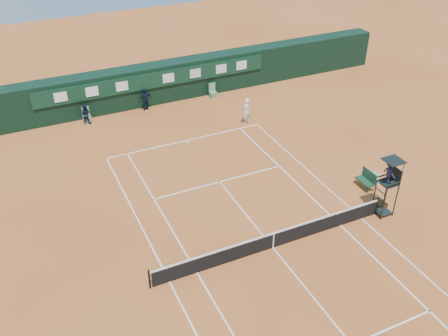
# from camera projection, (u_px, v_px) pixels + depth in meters

# --- Properties ---
(ground) EXTENTS (90.00, 90.00, 0.00)m
(ground) POSITION_uv_depth(u_px,v_px,m) (273.00, 248.00, 24.95)
(ground) COLOR #BF652D
(ground) RESTS_ON ground
(court_lines) EXTENTS (11.05, 23.85, 0.01)m
(court_lines) POSITION_uv_depth(u_px,v_px,m) (273.00, 247.00, 24.95)
(court_lines) COLOR white
(court_lines) RESTS_ON ground
(tennis_net) EXTENTS (12.90, 0.10, 1.10)m
(tennis_net) POSITION_uv_depth(u_px,v_px,m) (273.00, 240.00, 24.67)
(tennis_net) COLOR black
(tennis_net) RESTS_ON ground
(back_wall) EXTENTS (40.00, 1.65, 3.00)m
(back_wall) POSITION_uv_depth(u_px,v_px,m) (153.00, 83.00, 38.38)
(back_wall) COLOR black
(back_wall) RESTS_ON ground
(linesman_chair_left) EXTENTS (0.55, 0.50, 1.15)m
(linesman_chair_left) POSITION_uv_depth(u_px,v_px,m) (87.00, 118.00, 36.11)
(linesman_chair_left) COLOR #639871
(linesman_chair_left) RESTS_ON ground
(linesman_chair_right) EXTENTS (0.55, 0.50, 1.15)m
(linesman_chair_right) POSITION_uv_depth(u_px,v_px,m) (213.00, 94.00, 39.67)
(linesman_chair_right) COLOR #5A8968
(linesman_chair_right) RESTS_ON ground
(umpire_chair) EXTENTS (0.96, 0.95, 3.42)m
(umpire_chair) POSITION_uv_depth(u_px,v_px,m) (389.00, 176.00, 25.93)
(umpire_chair) COLOR black
(umpire_chair) RESTS_ON ground
(player_bench) EXTENTS (0.56, 1.20, 1.10)m
(player_bench) POSITION_uv_depth(u_px,v_px,m) (367.00, 179.00, 29.05)
(player_bench) COLOR #173925
(player_bench) RESTS_ON ground
(tennis_bag) EXTENTS (0.48, 0.83, 0.29)m
(tennis_bag) POSITION_uv_depth(u_px,v_px,m) (380.00, 204.00, 27.77)
(tennis_bag) COLOR black
(tennis_bag) RESTS_ON ground
(cooler) EXTENTS (0.57, 0.57, 0.65)m
(cooler) POSITION_uv_depth(u_px,v_px,m) (373.00, 179.00, 29.54)
(cooler) COLOR white
(cooler) RESTS_ON ground
(tennis_ball) EXTENTS (0.07, 0.07, 0.07)m
(tennis_ball) POSITION_uv_depth(u_px,v_px,m) (181.00, 152.00, 32.69)
(tennis_ball) COLOR #C5D130
(tennis_ball) RESTS_ON ground
(player) EXTENTS (0.84, 0.77, 1.93)m
(player) POSITION_uv_depth(u_px,v_px,m) (246.00, 111.00, 35.60)
(player) COLOR white
(player) RESTS_ON ground
(ball_kid_left) EXTENTS (0.90, 0.82, 1.50)m
(ball_kid_left) POSITION_uv_depth(u_px,v_px,m) (85.00, 114.00, 35.70)
(ball_kid_left) COLOR black
(ball_kid_left) RESTS_ON ground
(ball_kid_right) EXTENTS (1.05, 0.54, 1.72)m
(ball_kid_right) POSITION_uv_depth(u_px,v_px,m) (146.00, 99.00, 37.48)
(ball_kid_right) COLOR black
(ball_kid_right) RESTS_ON ground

